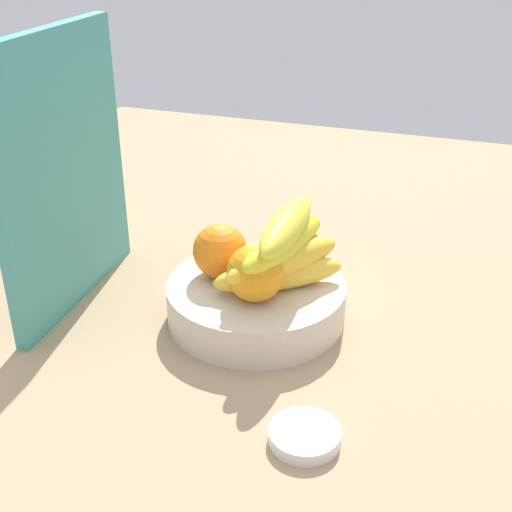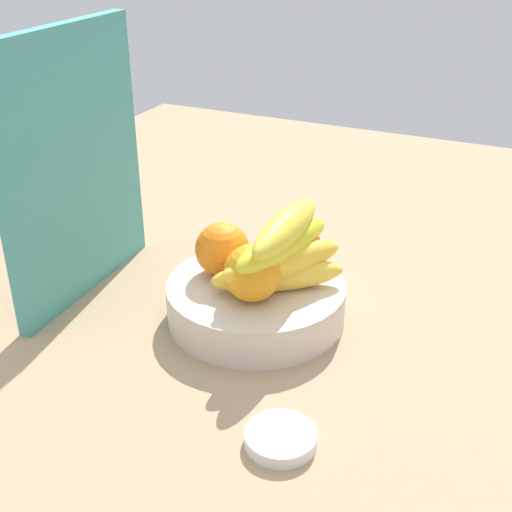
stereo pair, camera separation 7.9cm
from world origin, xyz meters
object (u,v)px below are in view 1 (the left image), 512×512
(fruit_bowl, at_px, (256,301))
(jar_lid, at_px, (304,436))
(orange_front_right, at_px, (257,273))
(orange_center, at_px, (294,250))
(cutting_board, at_px, (63,174))
(banana_bunch, at_px, (283,251))
(orange_front_left, at_px, (220,251))

(fruit_bowl, relative_size, jar_lid, 3.14)
(orange_front_right, bearing_deg, orange_center, -18.56)
(orange_front_right, bearing_deg, fruit_bowl, 20.30)
(orange_front_right, relative_size, cutting_board, 0.20)
(cutting_board, relative_size, jar_lid, 4.87)
(orange_center, xyz_separation_m, jar_lid, (-0.24, -0.08, -0.08))
(banana_bunch, xyz_separation_m, jar_lid, (-0.20, -0.09, -0.10))
(cutting_board, bearing_deg, jar_lid, -118.01)
(orange_front_left, xyz_separation_m, orange_center, (0.03, -0.09, 0.00))
(fruit_bowl, height_order, jar_lid, fruit_bowl)
(banana_bunch, bearing_deg, orange_front_left, 85.80)
(orange_front_left, bearing_deg, banana_bunch, -94.20)
(cutting_board, bearing_deg, fruit_bowl, -86.76)
(orange_front_left, distance_m, jar_lid, 0.28)
(fruit_bowl, relative_size, orange_front_left, 3.25)
(orange_front_right, distance_m, jar_lid, 0.22)
(orange_front_right, bearing_deg, banana_bunch, -33.39)
(fruit_bowl, bearing_deg, orange_front_left, 83.37)
(fruit_bowl, relative_size, orange_center, 3.25)
(orange_front_right, xyz_separation_m, orange_center, (0.08, -0.03, 0.00))
(fruit_bowl, xyz_separation_m, jar_lid, (-0.20, -0.12, -0.02))
(fruit_bowl, relative_size, cutting_board, 0.65)
(fruit_bowl, xyz_separation_m, orange_center, (0.04, -0.04, 0.06))
(orange_front_right, height_order, cutting_board, cutting_board)
(orange_center, bearing_deg, orange_front_right, 161.44)
(orange_front_left, distance_m, orange_center, 0.10)
(orange_front_right, relative_size, banana_bunch, 0.41)
(cutting_board, bearing_deg, orange_front_left, -83.65)
(orange_front_right, height_order, banana_bunch, banana_bunch)
(orange_center, xyz_separation_m, cutting_board, (-0.07, 0.29, 0.09))
(banana_bunch, height_order, jar_lid, banana_bunch)
(cutting_board, bearing_deg, orange_front_right, -94.54)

